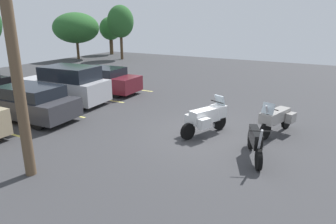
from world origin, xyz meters
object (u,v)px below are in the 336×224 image
at_px(motorcycle_second, 255,142).
at_px(car_maroon, 103,80).
at_px(motorcycle_touring, 207,117).
at_px(motorcycle_third, 276,118).
at_px(car_charcoal, 26,102).
at_px(car_silver, 66,85).

bearing_deg(motorcycle_second, car_maroon, 65.07).
bearing_deg(motorcycle_second, motorcycle_touring, 59.11).
bearing_deg(car_maroon, motorcycle_second, -114.93).
distance_m(motorcycle_second, motorcycle_third, 2.49).
bearing_deg(motorcycle_third, car_maroon, 78.04).
height_order(motorcycle_touring, car_charcoal, car_charcoal).
bearing_deg(car_silver, car_charcoal, -170.43).
bearing_deg(motorcycle_touring, motorcycle_second, -120.89).
distance_m(motorcycle_second, car_silver, 10.24).
relative_size(motorcycle_touring, car_maroon, 0.48).
distance_m(motorcycle_third, car_charcoal, 10.29).
xyz_separation_m(motorcycle_second, car_maroon, (4.63, 9.95, 0.18)).
distance_m(motorcycle_second, car_maroon, 10.98).
bearing_deg(motorcycle_touring, car_maroon, 66.79).
distance_m(car_charcoal, car_maroon, 5.42).
height_order(motorcycle_second, car_maroon, car_maroon).
height_order(motorcycle_touring, car_silver, car_silver).
bearing_deg(car_charcoal, motorcycle_touring, -74.74).
height_order(motorcycle_third, car_maroon, car_maroon).
bearing_deg(motorcycle_touring, motorcycle_third, -61.89).
height_order(motorcycle_third, car_silver, car_silver).
height_order(motorcycle_touring, motorcycle_second, motorcycle_touring).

